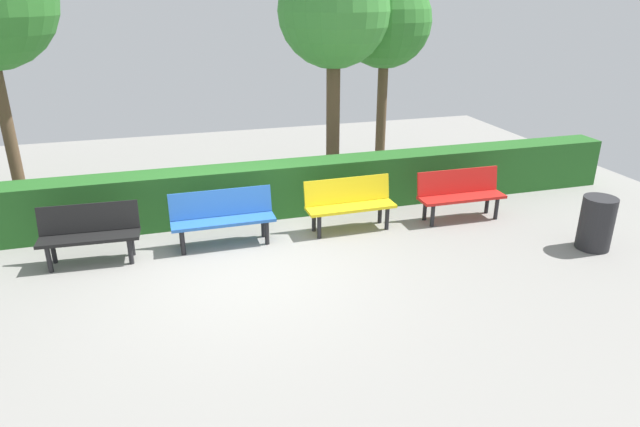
{
  "coord_description": "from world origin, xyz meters",
  "views": [
    {
      "loc": [
        0.99,
        7.13,
        3.72
      ],
      "look_at": [
        -1.22,
        -0.42,
        0.55
      ],
      "focal_mm": 30.92,
      "sensor_mm": 36.0,
      "label": 1
    }
  ],
  "objects_px": {
    "bench_red": "(460,192)",
    "trash_bin": "(596,223)",
    "bench_yellow": "(349,202)",
    "bench_black": "(89,231)",
    "tree_near": "(385,23)",
    "bench_blue": "(223,215)",
    "tree_mid": "(334,13)"
  },
  "relations": [
    {
      "from": "bench_red",
      "to": "trash_bin",
      "type": "xyz_separation_m",
      "value": [
        -1.39,
        1.69,
        -0.06
      ]
    },
    {
      "from": "bench_red",
      "to": "tree_mid",
      "type": "xyz_separation_m",
      "value": [
        1.53,
        -2.52,
        2.87
      ]
    },
    {
      "from": "tree_mid",
      "to": "tree_near",
      "type": "bearing_deg",
      "value": -161.84
    },
    {
      "from": "bench_red",
      "to": "tree_near",
      "type": "bearing_deg",
      "value": -83.19
    },
    {
      "from": "bench_black",
      "to": "bench_blue",
      "type": "bearing_deg",
      "value": -175.01
    },
    {
      "from": "bench_yellow",
      "to": "trash_bin",
      "type": "distance_m",
      "value": 3.84
    },
    {
      "from": "bench_red",
      "to": "trash_bin",
      "type": "relative_size",
      "value": 1.83
    },
    {
      "from": "bench_yellow",
      "to": "bench_red",
      "type": "bearing_deg",
      "value": 176.18
    },
    {
      "from": "tree_mid",
      "to": "trash_bin",
      "type": "relative_size",
      "value": 5.33
    },
    {
      "from": "bench_blue",
      "to": "bench_black",
      "type": "relative_size",
      "value": 1.13
    },
    {
      "from": "bench_blue",
      "to": "trash_bin",
      "type": "relative_size",
      "value": 1.91
    },
    {
      "from": "bench_blue",
      "to": "tree_near",
      "type": "distance_m",
      "value": 5.43
    },
    {
      "from": "bench_black",
      "to": "tree_near",
      "type": "bearing_deg",
      "value": -150.4
    },
    {
      "from": "tree_near",
      "to": "tree_mid",
      "type": "xyz_separation_m",
      "value": [
        1.22,
        0.4,
        0.21
      ]
    },
    {
      "from": "bench_red",
      "to": "tree_near",
      "type": "xyz_separation_m",
      "value": [
        0.32,
        -2.92,
        2.67
      ]
    },
    {
      "from": "bench_yellow",
      "to": "tree_mid",
      "type": "bearing_deg",
      "value": -102.09
    },
    {
      "from": "bench_yellow",
      "to": "bench_blue",
      "type": "xyz_separation_m",
      "value": [
        2.1,
        0.01,
        0.0
      ]
    },
    {
      "from": "bench_red",
      "to": "tree_near",
      "type": "height_order",
      "value": "tree_near"
    },
    {
      "from": "bench_black",
      "to": "tree_near",
      "type": "distance_m",
      "value": 6.96
    },
    {
      "from": "bench_yellow",
      "to": "trash_bin",
      "type": "relative_size",
      "value": 1.79
    },
    {
      "from": "bench_black",
      "to": "trash_bin",
      "type": "bearing_deg",
      "value": 169.76
    },
    {
      "from": "bench_red",
      "to": "bench_blue",
      "type": "xyz_separation_m",
      "value": [
        4.11,
        -0.09,
        0.0
      ]
    },
    {
      "from": "tree_near",
      "to": "trash_bin",
      "type": "height_order",
      "value": "tree_near"
    },
    {
      "from": "bench_red",
      "to": "trash_bin",
      "type": "height_order",
      "value": "bench_red"
    },
    {
      "from": "bench_yellow",
      "to": "bench_blue",
      "type": "distance_m",
      "value": 2.1
    },
    {
      "from": "bench_black",
      "to": "tree_near",
      "type": "relative_size",
      "value": 0.35
    },
    {
      "from": "bench_black",
      "to": "bench_red",
      "type": "bearing_deg",
      "value": -177.45
    },
    {
      "from": "tree_mid",
      "to": "trash_bin",
      "type": "xyz_separation_m",
      "value": [
        -2.92,
        4.22,
        -2.93
      ]
    },
    {
      "from": "bench_blue",
      "to": "tree_mid",
      "type": "bearing_deg",
      "value": -137.09
    },
    {
      "from": "bench_blue",
      "to": "tree_mid",
      "type": "xyz_separation_m",
      "value": [
        -2.57,
        -2.43,
        2.87
      ]
    },
    {
      "from": "trash_bin",
      "to": "tree_mid",
      "type": "bearing_deg",
      "value": -55.26
    },
    {
      "from": "bench_black",
      "to": "tree_mid",
      "type": "relative_size",
      "value": 0.32
    }
  ]
}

